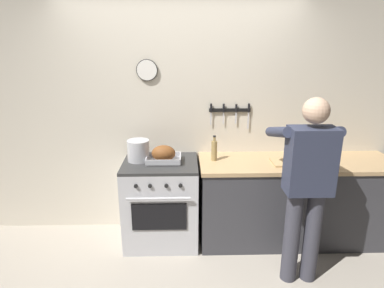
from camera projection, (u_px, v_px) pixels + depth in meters
name	position (u px, v px, depth m)	size (l,w,h in m)	color
wall_back	(182.00, 116.00, 3.54)	(6.00, 0.13, 2.60)	beige
counter_block	(294.00, 200.00, 3.47)	(2.03, 0.65, 0.90)	#38383D
stove	(161.00, 202.00, 3.44)	(0.76, 0.67, 0.90)	#BCBCC1
person_cook	(307.00, 181.00, 2.71)	(0.51, 0.63, 1.66)	#383842
roasting_pan	(164.00, 155.00, 3.28)	(0.35, 0.26, 0.18)	#B7B7BC
stock_pot	(138.00, 150.00, 3.32)	(0.23, 0.23, 0.22)	#B7B7BC
cutting_board	(290.00, 162.00, 3.27)	(0.36, 0.24, 0.02)	tan
bottle_cooking_oil	(321.00, 146.00, 3.45)	(0.07, 0.07, 0.28)	gold
bottle_soy_sauce	(295.00, 152.00, 3.38)	(0.06, 0.06, 0.18)	black
bottle_vinegar	(214.00, 150.00, 3.32)	(0.06, 0.06, 0.27)	#997F4C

